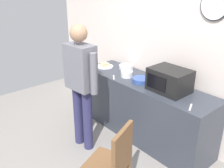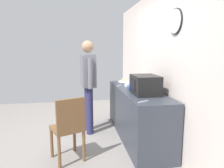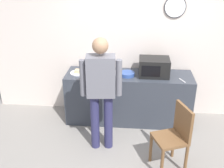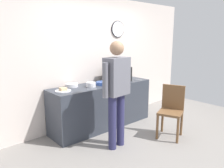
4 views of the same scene
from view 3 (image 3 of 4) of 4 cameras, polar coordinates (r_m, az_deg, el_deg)
name	(u,v)px [view 3 (image 3 of 4)]	position (r m, az deg, el deg)	size (l,w,h in m)	color
ground_plane	(135,165)	(4.07, 4.80, -16.45)	(6.00, 6.00, 0.00)	gray
back_wall	(139,44)	(4.86, 5.68, 8.24)	(5.40, 0.13, 2.60)	silver
kitchen_counter	(128,97)	(4.84, 3.44, -2.83)	(2.16, 0.62, 0.88)	#333842
microwave	(154,67)	(4.60, 8.77, 3.52)	(0.50, 0.39, 0.30)	black
sandwich_plate	(78,72)	(4.72, -7.08, 2.45)	(0.27, 0.27, 0.07)	white
salad_bowl	(110,73)	(4.59, -0.32, 2.33)	(0.18, 0.18, 0.09)	white
cereal_bowl	(97,68)	(4.85, -3.17, 3.39)	(0.23, 0.23, 0.06)	white
mixing_bowl	(127,74)	(4.59, 3.19, 2.10)	(0.25, 0.25, 0.06)	#33519E
fork_utensil	(182,80)	(4.55, 14.47, 0.72)	(0.17, 0.02, 0.01)	silver
spoon_utensil	(103,79)	(4.46, -1.80, 1.07)	(0.17, 0.02, 0.01)	silver
person_standing	(101,87)	(3.85, -2.30, -0.67)	(0.59, 0.28, 1.74)	navy
wooden_chair	(175,135)	(3.82, 13.01, -10.28)	(0.52, 0.52, 0.94)	brown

